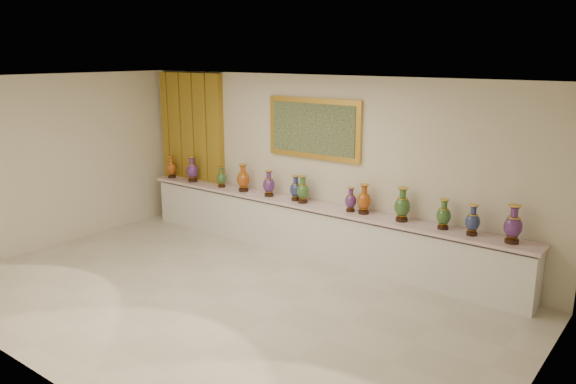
# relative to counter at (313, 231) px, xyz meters

# --- Properties ---
(ground) EXTENTS (8.00, 8.00, 0.00)m
(ground) POSITION_rel_counter_xyz_m (0.00, -2.27, -0.44)
(ground) COLOR beige
(ground) RESTS_ON ground
(room) EXTENTS (8.00, 8.00, 8.00)m
(room) POSITION_rel_counter_xyz_m (-2.57, 0.17, 1.16)
(room) COLOR beige
(room) RESTS_ON ground
(counter) EXTENTS (7.28, 0.48, 0.90)m
(counter) POSITION_rel_counter_xyz_m (0.00, 0.00, 0.00)
(counter) COLOR white
(counter) RESTS_ON ground
(vase_0) EXTENTS (0.24, 0.24, 0.45)m
(vase_0) POSITION_rel_counter_xyz_m (-3.43, -0.06, 0.66)
(vase_0) COLOR #331B0E
(vase_0) RESTS_ON counter
(vase_1) EXTENTS (0.29, 0.29, 0.50)m
(vase_1) POSITION_rel_counter_xyz_m (-2.83, -0.05, 0.69)
(vase_1) COLOR #331B0E
(vase_1) RESTS_ON counter
(vase_2) EXTENTS (0.21, 0.21, 0.39)m
(vase_2) POSITION_rel_counter_xyz_m (-2.06, -0.03, 0.64)
(vase_2) COLOR #331B0E
(vase_2) RESTS_ON counter
(vase_3) EXTENTS (0.31, 0.31, 0.50)m
(vase_3) POSITION_rel_counter_xyz_m (-1.51, -0.04, 0.69)
(vase_3) COLOR #331B0E
(vase_3) RESTS_ON counter
(vase_4) EXTENTS (0.27, 0.27, 0.46)m
(vase_4) POSITION_rel_counter_xyz_m (-0.92, -0.03, 0.67)
(vase_4) COLOR #331B0E
(vase_4) RESTS_ON counter
(vase_5) EXTENTS (0.25, 0.25, 0.43)m
(vase_5) POSITION_rel_counter_xyz_m (-0.37, 0.02, 0.66)
(vase_5) COLOR #331B0E
(vase_5) RESTS_ON counter
(vase_6) EXTENTS (0.28, 0.28, 0.46)m
(vase_6) POSITION_rel_counter_xyz_m (-0.19, -0.04, 0.67)
(vase_6) COLOR #331B0E
(vase_6) RESTS_ON counter
(vase_7) EXTENTS (0.23, 0.23, 0.39)m
(vase_7) POSITION_rel_counter_xyz_m (0.73, -0.01, 0.64)
(vase_7) COLOR #331B0E
(vase_7) RESTS_ON counter
(vase_8) EXTENTS (0.23, 0.23, 0.47)m
(vase_8) POSITION_rel_counter_xyz_m (0.96, 0.01, 0.68)
(vase_8) COLOR #331B0E
(vase_8) RESTS_ON counter
(vase_9) EXTENTS (0.27, 0.27, 0.51)m
(vase_9) POSITION_rel_counter_xyz_m (1.61, 0.01, 0.69)
(vase_9) COLOR #331B0E
(vase_9) RESTS_ON counter
(vase_10) EXTENTS (0.24, 0.24, 0.44)m
(vase_10) POSITION_rel_counter_xyz_m (2.25, 0.01, 0.66)
(vase_10) COLOR #331B0E
(vase_10) RESTS_ON counter
(vase_11) EXTENTS (0.25, 0.25, 0.43)m
(vase_11) POSITION_rel_counter_xyz_m (2.68, -0.02, 0.66)
(vase_11) COLOR #331B0E
(vase_11) RESTS_ON counter
(vase_12) EXTENTS (0.30, 0.30, 0.52)m
(vase_12) POSITION_rel_counter_xyz_m (3.21, -0.02, 0.70)
(vase_12) COLOR #331B0E
(vase_12) RESTS_ON counter
(label_card) EXTENTS (0.10, 0.06, 0.00)m
(label_card) POSITION_rel_counter_xyz_m (-1.28, -0.14, 0.47)
(label_card) COLOR white
(label_card) RESTS_ON counter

